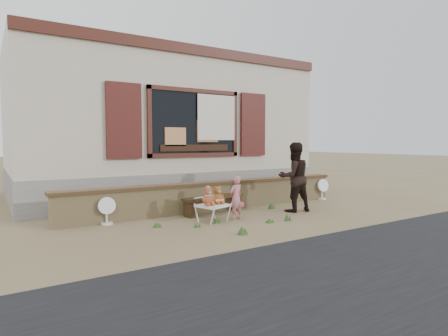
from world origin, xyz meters
TOP-DOWN VIEW (x-y plane):
  - ground at (0.00, 0.00)m, footprint 80.00×80.00m
  - shopfront at (0.00, 4.49)m, footprint 8.04×5.13m
  - brick_wall at (0.00, 1.00)m, footprint 7.10×0.36m
  - bench at (-0.24, 0.64)m, footprint 1.55×0.54m
  - folding_chair at (-0.69, -0.07)m, footprint 0.67×0.63m
  - teddy_bear_left at (-0.82, -0.11)m, footprint 0.32×0.30m
  - teddy_bear_right at (-0.55, -0.03)m, footprint 0.32×0.30m
  - child at (-0.17, -0.13)m, footprint 0.36×0.27m
  - adult at (1.42, -0.12)m, footprint 0.86×0.73m
  - fan_left at (-2.53, 0.80)m, footprint 0.33×0.22m
  - fan_right at (3.32, 0.80)m, footprint 0.35×0.24m
  - grass_tufts at (-0.23, -0.46)m, footprint 3.18×1.82m

SIDE VIEW (x-z plane):
  - ground at x=0.00m, z-range 0.00..0.00m
  - grass_tufts at x=-0.23m, z-range -0.01..0.14m
  - fan_left at x=-2.53m, z-range 0.00..0.53m
  - fan_right at x=3.32m, z-range 0.00..0.56m
  - bench at x=-0.24m, z-range 0.09..0.48m
  - folding_chair at x=-0.69m, z-range 0.14..0.48m
  - brick_wall at x=0.00m, z-range 0.01..0.67m
  - child at x=-0.17m, z-range 0.00..0.89m
  - teddy_bear_right at x=-0.55m, z-range 0.34..0.71m
  - teddy_bear_left at x=-0.82m, z-range 0.34..0.71m
  - adult at x=1.42m, z-range 0.00..1.57m
  - shopfront at x=0.00m, z-range 0.00..4.00m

